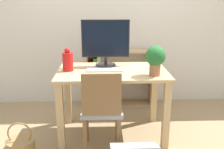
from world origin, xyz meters
TOP-DOWN VIEW (x-y plane):
  - ground_plane at (0.00, 0.00)m, footprint 10.00×10.00m
  - wall_back at (0.00, 1.04)m, footprint 8.00×0.05m
  - desk at (0.00, 0.00)m, footprint 1.17×0.75m
  - monitor at (-0.07, 0.22)m, footprint 0.54×0.23m
  - keyboard at (-0.08, -0.01)m, footprint 0.39×0.12m
  - vase at (-0.47, 0.01)m, footprint 0.11×0.11m
  - potted_plant at (0.42, -0.21)m, footprint 0.20×0.20m
  - chair at (-0.12, -0.38)m, footprint 0.40×0.40m
  - bookshelf at (-0.02, 0.86)m, footprint 0.93×0.28m
  - basket at (-0.92, -0.39)m, footprint 0.27×0.27m

SIDE VIEW (x-z plane):
  - ground_plane at x=0.00m, z-range 0.00..0.00m
  - basket at x=-0.92m, z-range -0.08..0.27m
  - bookshelf at x=-0.02m, z-range -0.06..0.74m
  - chair at x=-0.12m, z-range 0.05..0.91m
  - desk at x=0.00m, z-range 0.23..0.99m
  - keyboard at x=-0.08m, z-range 0.76..0.77m
  - vase at x=-0.47m, z-range 0.74..0.99m
  - potted_plant at x=0.42m, z-range 0.78..1.08m
  - monitor at x=-0.07m, z-range 0.78..1.30m
  - wall_back at x=0.00m, z-range 0.00..2.60m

